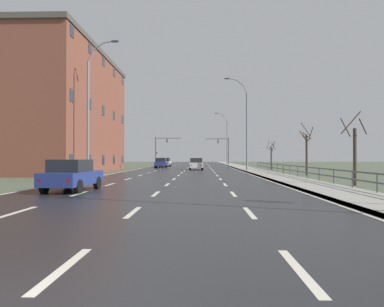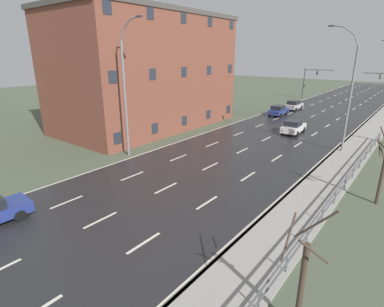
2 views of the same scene
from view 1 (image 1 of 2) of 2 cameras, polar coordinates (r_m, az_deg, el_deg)
ground_plane at (r=51.35m, az=-0.82°, el=-2.54°), size 160.00×160.00×0.12m
road_asphalt_strip at (r=63.33m, az=-0.38°, el=-2.11°), size 14.00×120.00×0.03m
sidewalk_right at (r=63.62m, az=7.23°, el=-2.05°), size 3.00×120.00×0.12m
guardrail at (r=31.14m, az=15.99°, el=-2.37°), size 0.07×38.78×1.00m
street_lamp_midground at (r=43.67m, az=8.55°, el=4.45°), size 2.80×0.24×11.34m
street_lamp_distant at (r=76.21m, az=5.52°, el=2.23°), size 2.71×0.24×11.15m
street_lamp_left_bank at (r=31.79m, az=-16.02°, el=6.69°), size 2.69×0.24×11.69m
traffic_signal_right at (r=76.58m, az=5.17°, el=1.06°), size 5.05×0.36×5.88m
traffic_signal_left at (r=77.97m, az=-5.08°, el=1.15°), size 5.60×0.36×6.09m
car_near_left at (r=56.82m, az=-4.99°, el=-1.48°), size 1.92×4.14×1.57m
car_far_right at (r=18.55m, az=-18.66°, el=-3.28°), size 2.00×4.19×1.57m
car_far_left at (r=47.29m, az=0.66°, el=-1.66°), size 1.96×4.16×1.57m
car_near_right at (r=63.06m, az=-4.30°, el=-1.39°), size 1.92×4.15×1.57m
brick_building at (r=43.60m, az=-21.53°, el=6.20°), size 11.99×22.51×13.61m
bare_tree_near at (r=23.14m, az=24.58°, el=0.18°), size 1.34×1.39×4.50m
bare_tree_mid at (r=34.69m, az=17.88°, el=0.33°), size 1.16×1.21×4.90m
bare_tree_far at (r=49.62m, az=12.59°, el=-0.42°), size 1.31×1.31×3.97m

